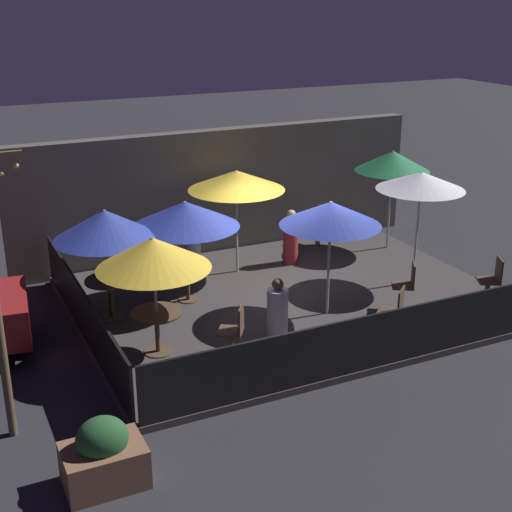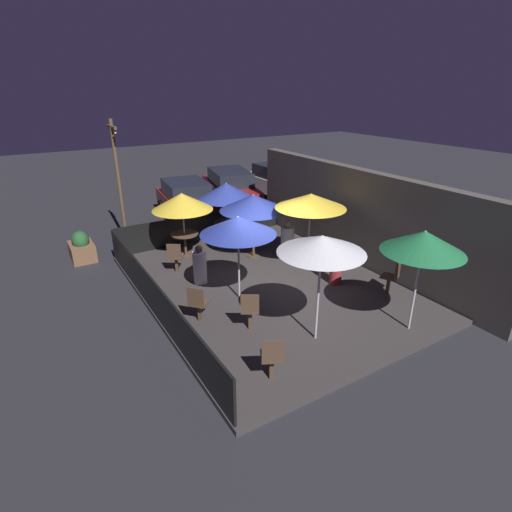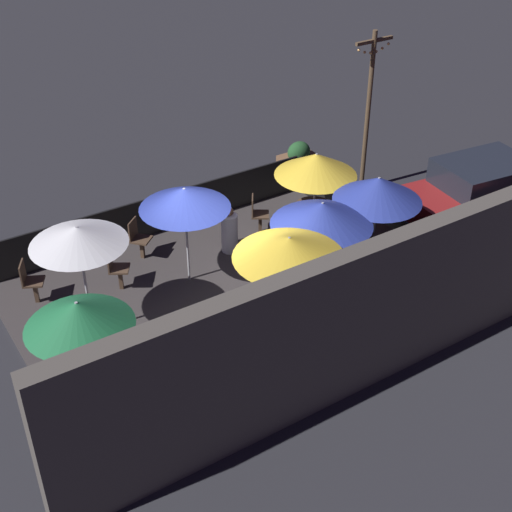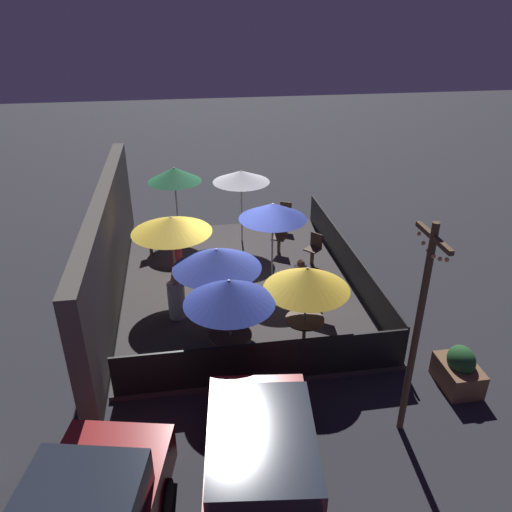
{
  "view_description": "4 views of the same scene",
  "coord_description": "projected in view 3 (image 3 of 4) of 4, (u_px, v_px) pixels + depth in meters",
  "views": [
    {
      "loc": [
        -6.19,
        -11.47,
        5.81
      ],
      "look_at": [
        -0.8,
        -0.19,
        1.19
      ],
      "focal_mm": 50.0,
      "sensor_mm": 36.0,
      "label": 1
    },
    {
      "loc": [
        8.27,
        -5.3,
        5.16
      ],
      "look_at": [
        0.25,
        -0.45,
        1.15
      ],
      "focal_mm": 28.0,
      "sensor_mm": 36.0,
      "label": 2
    },
    {
      "loc": [
        5.89,
        10.29,
        8.93
      ],
      "look_at": [
        -0.65,
        0.16,
        1.0
      ],
      "focal_mm": 50.0,
      "sensor_mm": 36.0,
      "label": 3
    },
    {
      "loc": [
        -11.96,
        1.4,
        7.17
      ],
      "look_at": [
        -0.6,
        -0.38,
        1.24
      ],
      "focal_mm": 35.0,
      "sensor_mm": 36.0,
      "label": 4
    }
  ],
  "objects": [
    {
      "name": "ground_plane",
      "position": [
        225.0,
        302.0,
        14.8
      ],
      "size": [
        60.0,
        60.0,
        0.0
      ],
      "primitive_type": "plane",
      "color": "#26262B"
    },
    {
      "name": "patio_deck",
      "position": [
        225.0,
        299.0,
        14.77
      ],
      "size": [
        8.19,
        6.27,
        0.12
      ],
      "color": "#383333",
      "rests_on": "ground_plane"
    },
    {
      "name": "building_wall",
      "position": [
        329.0,
        334.0,
        11.63
      ],
      "size": [
        9.79,
        0.36,
        2.93
      ],
      "color": "#4C4742",
      "rests_on": "ground_plane"
    },
    {
      "name": "fence_front",
      "position": [
        157.0,
        214.0,
        16.64
      ],
      "size": [
        7.99,
        0.05,
        0.95
      ],
      "color": "black",
      "rests_on": "patio_deck"
    },
    {
      "name": "fence_side_left",
      "position": [
        377.0,
        223.0,
        16.31
      ],
      "size": [
        0.05,
        6.07,
        0.95
      ],
      "color": "black",
      "rests_on": "patio_deck"
    },
    {
      "name": "patio_umbrella_0",
      "position": [
        322.0,
        214.0,
        14.08
      ],
      "size": [
        2.07,
        2.07,
        2.02
      ],
      "color": "#B2B2B7",
      "rests_on": "patio_deck"
    },
    {
      "name": "patio_umbrella_1",
      "position": [
        378.0,
        189.0,
        14.85
      ],
      "size": [
        1.89,
        1.89,
        2.08
      ],
      "color": "#B2B2B7",
      "rests_on": "patio_deck"
    },
    {
      "name": "patio_umbrella_2",
      "position": [
        316.0,
        164.0,
        15.91
      ],
      "size": [
        1.88,
        1.88,
        2.04
      ],
      "color": "#B2B2B7",
      "rests_on": "patio_deck"
    },
    {
      "name": "patio_umbrella_3",
      "position": [
        184.0,
        198.0,
        14.2
      ],
      "size": [
        1.86,
        1.86,
        2.19
      ],
      "color": "#B2B2B7",
      "rests_on": "patio_deck"
    },
    {
      "name": "patio_umbrella_4",
      "position": [
        78.0,
        315.0,
        10.86
      ],
      "size": [
        1.72,
        1.72,
        2.33
      ],
      "color": "#B2B2B7",
      "rests_on": "patio_deck"
    },
    {
      "name": "patio_umbrella_5",
      "position": [
        78.0,
        236.0,
        12.61
      ],
      "size": [
        1.77,
        1.77,
        2.37
      ],
      "color": "#B2B2B7",
      "rests_on": "patio_deck"
    },
    {
      "name": "patio_umbrella_6",
      "position": [
        289.0,
        247.0,
        12.55
      ],
      "size": [
        2.04,
        2.04,
        2.24
      ],
      "color": "#B2B2B7",
      "rests_on": "patio_deck"
    },
    {
      "name": "dining_table_0",
      "position": [
        319.0,
        263.0,
        14.74
      ],
      "size": [
        0.72,
        0.72,
        0.75
      ],
      "color": "#4C3828",
      "rests_on": "patio_deck"
    },
    {
      "name": "dining_table_1",
      "position": [
        373.0,
        238.0,
        15.51
      ],
      "size": [
        0.91,
        0.91,
        0.76
      ],
      "color": "#4C3828",
      "rests_on": "patio_deck"
    },
    {
      "name": "dining_table_2",
      "position": [
        314.0,
        211.0,
        16.56
      ],
      "size": [
        0.87,
        0.87,
        0.74
      ],
      "color": "#4C3828",
      "rests_on": "patio_deck"
    },
    {
      "name": "patio_chair_0",
      "position": [
        257.0,
        213.0,
        16.62
      ],
      "size": [
        0.55,
        0.55,
        0.94
      ],
      "rotation": [
        0.0,
        0.0,
        2.55
      ],
      "color": "#4C3828",
      "rests_on": "patio_deck"
    },
    {
      "name": "patio_chair_1",
      "position": [
        138.0,
        238.0,
        15.71
      ],
      "size": [
        0.56,
        0.56,
        0.94
      ],
      "rotation": [
        0.0,
        0.0,
        2.29
      ],
      "color": "#4C3828",
      "rests_on": "patio_deck"
    },
    {
      "name": "patio_chair_2",
      "position": [
        116.0,
        267.0,
        14.7
      ],
      "size": [
        0.55,
        0.55,
        0.96
      ],
      "rotation": [
        0.0,
        0.0,
        2.59
      ],
      "color": "#4C3828",
      "rests_on": "patio_deck"
    },
    {
      "name": "patio_chair_3",
      "position": [
        30.0,
        281.0,
        14.31
      ],
      "size": [
        0.54,
        0.54,
        0.96
      ],
      "rotation": [
        0.0,
        0.0,
        2.66
      ],
      "color": "#4C3828",
      "rests_on": "patio_deck"
    },
    {
      "name": "patio_chair_4",
      "position": [
        189.0,
        391.0,
        11.71
      ],
      "size": [
        0.53,
        0.53,
        0.94
      ],
      "rotation": [
        0.0,
        0.0,
        -2.73
      ],
      "color": "#4C3828",
      "rests_on": "patio_deck"
    },
    {
      "name": "patron_0",
      "position": [
        332.0,
        298.0,
        13.88
      ],
      "size": [
        0.53,
        0.53,
        1.15
      ],
      "rotation": [
        0.0,
        0.0,
        2.85
      ],
      "color": "silver",
      "rests_on": "patio_deck"
    },
    {
      "name": "patron_1",
      "position": [
        230.0,
        232.0,
        15.96
      ],
      "size": [
        0.39,
        0.39,
        1.12
      ],
      "rotation": [
        0.0,
        0.0,
        1.61
      ],
      "color": "silver",
      "rests_on": "patio_deck"
    },
    {
      "name": "patron_2",
      "position": [
        227.0,
        336.0,
        12.81
      ],
      "size": [
        0.45,
        0.45,
        1.24
      ],
      "rotation": [
        0.0,
        0.0,
        4.25
      ],
      "color": "maroon",
      "rests_on": "patio_deck"
    },
    {
      "name": "planter_box",
      "position": [
        299.0,
        161.0,
        19.48
      ],
      "size": [
        1.01,
        0.71,
        0.96
      ],
      "color": "brown",
      "rests_on": "ground_plane"
    },
    {
      "name": "light_post",
      "position": [
        369.0,
        106.0,
        17.69
      ],
      "size": [
        1.1,
        0.12,
        4.19
      ],
      "color": "brown",
      "rests_on": "ground_plane"
    },
    {
      "name": "parked_car_0",
      "position": [
        481.0,
        191.0,
        17.08
      ],
      "size": [
        4.08,
        2.14,
        1.62
      ],
      "rotation": [
        0.0,
        0.0,
        -0.12
      ],
      "color": "maroon",
      "rests_on": "ground_plane"
    }
  ]
}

